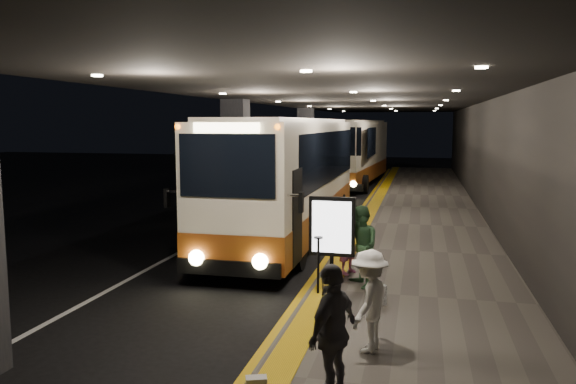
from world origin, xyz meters
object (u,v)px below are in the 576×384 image
at_px(passenger_waiting_green, 361,247).
at_px(stanchion_post, 318,266).
at_px(coach_main, 289,183).
at_px(passenger_boarding, 349,237).
at_px(passenger_waiting_white, 369,301).
at_px(bag_polka, 378,295).
at_px(info_sign, 332,228).
at_px(coach_second, 353,155).
at_px(passenger_waiting_grey, 333,332).

bearing_deg(passenger_waiting_green, stanchion_post, -77.78).
bearing_deg(coach_main, passenger_boarding, -60.66).
height_order(passenger_boarding, passenger_waiting_white, passenger_boarding).
relative_size(passenger_boarding, passenger_waiting_green, 0.99).
xyz_separation_m(passenger_waiting_green, stanchion_post, (-0.78, -0.70, -0.28)).
relative_size(passenger_boarding, passenger_waiting_white, 1.10).
height_order(bag_polka, stanchion_post, stanchion_post).
height_order(passenger_waiting_white, info_sign, info_sign).
bearing_deg(info_sign, coach_second, 97.07).
bearing_deg(passenger_waiting_green, coach_main, 178.32).
distance_m(passenger_waiting_green, stanchion_post, 1.08).
height_order(coach_main, coach_second, coach_second).
distance_m(passenger_waiting_green, passenger_waiting_grey, 4.94).
height_order(passenger_waiting_white, bag_polka, passenger_waiting_white).
relative_size(coach_second, info_sign, 5.90).
xyz_separation_m(passenger_boarding, info_sign, (-0.15, -1.56, 0.48)).
xyz_separation_m(coach_second, info_sign, (2.08, -21.14, -0.25)).
distance_m(passenger_waiting_grey, bag_polka, 3.87).
xyz_separation_m(bag_polka, info_sign, (-0.99, 0.58, 1.15)).
bearing_deg(passenger_waiting_grey, stanchion_post, -145.85).
height_order(bag_polka, info_sign, info_sign).
xyz_separation_m(passenger_boarding, passenger_waiting_green, (0.37, -1.00, 0.01)).
bearing_deg(info_sign, passenger_waiting_white, -68.53).
height_order(coach_main, bag_polka, coach_main).
relative_size(coach_main, passenger_waiting_green, 6.73).
relative_size(coach_second, passenger_waiting_green, 6.74).
bearing_deg(passenger_waiting_green, bag_polka, -7.77).
height_order(passenger_waiting_grey, stanchion_post, passenger_waiting_grey).
distance_m(coach_main, info_sign, 6.16).
height_order(passenger_waiting_green, passenger_waiting_white, passenger_waiting_green).
bearing_deg(bag_polka, info_sign, 149.44).
bearing_deg(coach_main, info_sign, -69.13).
bearing_deg(passenger_waiting_green, coach_second, 157.51).
distance_m(coach_main, passenger_waiting_green, 5.91).
bearing_deg(coach_second, bag_polka, -78.35).
bearing_deg(passenger_waiting_white, passenger_waiting_grey, 4.06).
xyz_separation_m(passenger_waiting_green, info_sign, (-0.53, -0.56, 0.47)).
distance_m(passenger_waiting_grey, stanchion_post, 4.36).
bearing_deg(bag_polka, passenger_waiting_white, -89.32).
height_order(coach_main, passenger_boarding, coach_main).
bearing_deg(bag_polka, passenger_waiting_green, 111.95).
bearing_deg(passenger_waiting_white, passenger_boarding, -153.76).
xyz_separation_m(coach_second, passenger_waiting_white, (3.10, -23.92, -0.81)).
distance_m(coach_second, passenger_boarding, 19.72).
distance_m(coach_second, stanchion_post, 21.38).
relative_size(coach_main, info_sign, 5.89).
xyz_separation_m(passenger_waiting_green, passenger_waiting_grey, (0.18, -4.94, 0.00)).
relative_size(bag_polka, info_sign, 0.19).
height_order(coach_main, passenger_waiting_grey, coach_main).
bearing_deg(passenger_waiting_grey, coach_main, -142.35).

